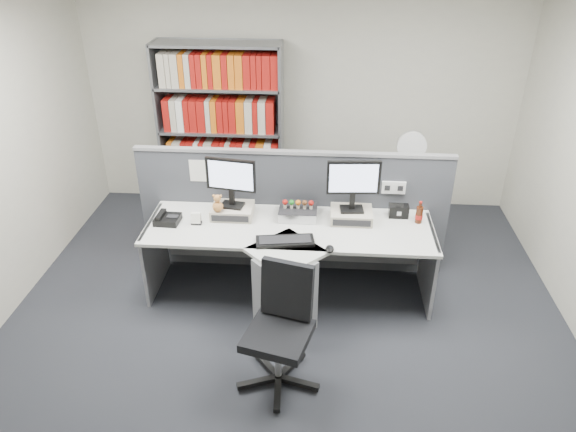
# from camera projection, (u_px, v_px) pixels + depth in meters

# --- Properties ---
(ground) EXTENTS (5.50, 5.50, 0.00)m
(ground) POSITION_uv_depth(u_px,v_px,m) (282.00, 350.00, 4.50)
(ground) COLOR #2B2D33
(ground) RESTS_ON ground
(room_shell) EXTENTS (5.04, 5.54, 2.72)m
(room_shell) POSITION_uv_depth(u_px,v_px,m) (281.00, 150.00, 3.63)
(room_shell) COLOR beige
(room_shell) RESTS_ON ground
(partition) EXTENTS (3.00, 0.08, 1.27)m
(partition) POSITION_uv_depth(u_px,v_px,m) (293.00, 210.00, 5.27)
(partition) COLOR #414349
(partition) RESTS_ON ground
(desk) EXTENTS (2.60, 1.20, 0.72)m
(desk) POSITION_uv_depth(u_px,v_px,m) (288.00, 264.00, 4.80)
(desk) COLOR silver
(desk) RESTS_ON ground
(monitor_riser_left) EXTENTS (0.38, 0.31, 0.10)m
(monitor_riser_left) POSITION_uv_depth(u_px,v_px,m) (233.00, 211.00, 5.01)
(monitor_riser_left) COLOR #BDB29C
(monitor_riser_left) RESTS_ON desk
(monitor_riser_right) EXTENTS (0.38, 0.31, 0.10)m
(monitor_riser_right) POSITION_uv_depth(u_px,v_px,m) (351.00, 215.00, 4.94)
(monitor_riser_right) COLOR #BDB29C
(monitor_riser_right) RESTS_ON desk
(monitor_left) EXTENTS (0.46, 0.18, 0.47)m
(monitor_left) POSITION_uv_depth(u_px,v_px,m) (231.00, 179.00, 4.85)
(monitor_left) COLOR black
(monitor_left) RESTS_ON monitor_riser_left
(monitor_right) EXTENTS (0.48, 0.17, 0.49)m
(monitor_right) POSITION_uv_depth(u_px,v_px,m) (353.00, 182.00, 4.78)
(monitor_right) COLOR black
(monitor_right) RESTS_ON monitor_riser_right
(desktop_pc) EXTENTS (0.35, 0.31, 0.09)m
(desktop_pc) POSITION_uv_depth(u_px,v_px,m) (298.00, 212.00, 5.00)
(desktop_pc) COLOR black
(desktop_pc) RESTS_ON desk
(figurines) EXTENTS (0.29, 0.05, 0.09)m
(figurines) POSITION_uv_depth(u_px,v_px,m) (298.00, 203.00, 4.94)
(figurines) COLOR #BDB29C
(figurines) RESTS_ON desktop_pc
(keyboard) EXTENTS (0.52, 0.26, 0.03)m
(keyboard) POSITION_uv_depth(u_px,v_px,m) (285.00, 241.00, 4.61)
(keyboard) COLOR black
(keyboard) RESTS_ON desk
(mouse) EXTENTS (0.07, 0.11, 0.04)m
(mouse) POSITION_uv_depth(u_px,v_px,m) (330.00, 249.00, 4.49)
(mouse) COLOR black
(mouse) RESTS_ON desk
(desk_phone) EXTENTS (0.23, 0.21, 0.09)m
(desk_phone) POSITION_uv_depth(u_px,v_px,m) (167.00, 219.00, 4.91)
(desk_phone) COLOR black
(desk_phone) RESTS_ON desk
(desk_calendar) EXTENTS (0.09, 0.07, 0.11)m
(desk_calendar) POSITION_uv_depth(u_px,v_px,m) (196.00, 219.00, 4.88)
(desk_calendar) COLOR black
(desk_calendar) RESTS_ON desk
(plush_toy) EXTENTS (0.10, 0.10, 0.17)m
(plush_toy) POSITION_uv_depth(u_px,v_px,m) (218.00, 204.00, 4.87)
(plush_toy) COLOR #B77A3D
(plush_toy) RESTS_ON monitor_riser_left
(speaker) EXTENTS (0.18, 0.10, 0.12)m
(speaker) POSITION_uv_depth(u_px,v_px,m) (399.00, 211.00, 4.99)
(speaker) COLOR black
(speaker) RESTS_ON desk
(cola_bottle) EXTENTS (0.07, 0.07, 0.21)m
(cola_bottle) POSITION_uv_depth(u_px,v_px,m) (419.00, 215.00, 4.88)
(cola_bottle) COLOR #3F190A
(cola_bottle) RESTS_ON desk
(shelving_unit) EXTENTS (1.41, 0.40, 2.00)m
(shelving_unit) POSITION_uv_depth(u_px,v_px,m) (222.00, 133.00, 6.21)
(shelving_unit) COLOR slate
(shelving_unit) RESTS_ON ground
(filing_cabinet) EXTENTS (0.45, 0.61, 0.70)m
(filing_cabinet) POSITION_uv_depth(u_px,v_px,m) (404.00, 206.00, 5.99)
(filing_cabinet) COLOR slate
(filing_cabinet) RESTS_ON ground
(desk_fan) EXTENTS (0.31, 0.18, 0.52)m
(desk_fan) POSITION_uv_depth(u_px,v_px,m) (411.00, 149.00, 5.66)
(desk_fan) COLOR white
(desk_fan) RESTS_ON filing_cabinet
(office_chair) EXTENTS (0.64, 0.63, 0.96)m
(office_chair) POSITION_uv_depth(u_px,v_px,m) (281.00, 324.00, 4.01)
(office_chair) COLOR silver
(office_chair) RESTS_ON ground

